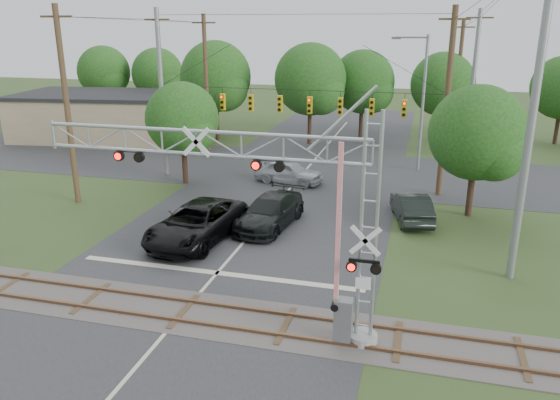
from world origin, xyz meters
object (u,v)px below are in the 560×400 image
(pickup_black, at_px, (197,223))
(crossing_gantry, at_px, (264,198))
(sedan_silver, at_px, (289,172))
(car_dark, at_px, (270,212))
(traffic_signal_span, at_px, (308,101))
(streetlight, at_px, (421,96))
(commercial_building, at_px, (116,116))

(pickup_black, bearing_deg, crossing_gantry, -45.18)
(sedan_silver, bearing_deg, car_dark, -162.77)
(crossing_gantry, height_order, pickup_black, crossing_gantry)
(traffic_signal_span, height_order, streetlight, traffic_signal_span)
(crossing_gantry, relative_size, streetlight, 1.23)
(traffic_signal_span, xyz_separation_m, car_dark, (-0.21, -8.26, -4.84))
(car_dark, bearing_deg, pickup_black, -128.49)
(car_dark, distance_m, streetlight, 16.64)
(crossing_gantry, xyz_separation_m, pickup_black, (-5.69, 7.23, -4.04))
(pickup_black, bearing_deg, streetlight, 65.73)
(crossing_gantry, bearing_deg, commercial_building, 128.45)
(pickup_black, relative_size, car_dark, 1.16)
(car_dark, height_order, streetlight, streetlight)
(traffic_signal_span, relative_size, sedan_silver, 4.13)
(crossing_gantry, xyz_separation_m, streetlight, (4.54, 24.36, 0.49))
(car_dark, xyz_separation_m, sedan_silver, (-1.08, 8.44, -0.04))
(traffic_signal_span, distance_m, pickup_black, 12.53)
(pickup_black, height_order, sedan_silver, pickup_black)
(car_dark, distance_m, sedan_silver, 8.51)
(traffic_signal_span, height_order, sedan_silver, traffic_signal_span)
(crossing_gantry, relative_size, commercial_building, 0.62)
(traffic_signal_span, xyz_separation_m, sedan_silver, (-1.29, 0.18, -4.88))
(car_dark, xyz_separation_m, commercial_building, (-20.62, 19.25, 1.29))
(sedan_silver, bearing_deg, commercial_building, 70.98)
(commercial_building, bearing_deg, streetlight, -17.91)
(crossing_gantry, distance_m, car_dark, 11.24)
(crossing_gantry, height_order, traffic_signal_span, traffic_signal_span)
(pickup_black, relative_size, streetlight, 0.68)
(pickup_black, distance_m, streetlight, 20.47)
(traffic_signal_span, bearing_deg, crossing_gantry, -82.33)
(crossing_gantry, height_order, sedan_silver, crossing_gantry)
(sedan_silver, height_order, streetlight, streetlight)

